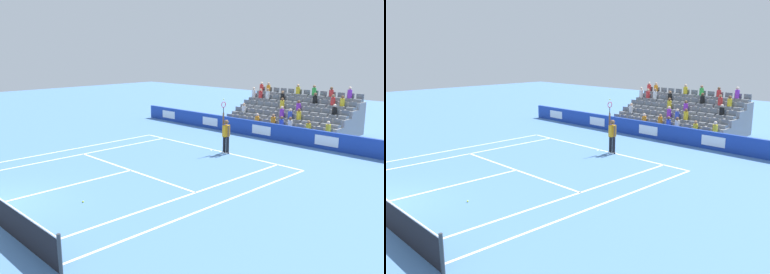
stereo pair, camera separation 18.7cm
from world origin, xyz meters
The scene contains 12 objects.
line_baseline centered at (0.00, -11.89, 0.00)m, with size 10.97×0.10×0.01m, color white.
line_service centered at (0.00, -6.40, 0.00)m, with size 8.23×0.10×0.01m, color white.
line_centre_service centered at (0.00, -3.20, 0.00)m, with size 0.10×6.40×0.01m, color white.
line_singles_sideline_left centered at (4.12, -5.95, 0.00)m, with size 0.10×11.89×0.01m, color white.
line_singles_sideline_right centered at (-4.12, -5.95, 0.00)m, with size 0.10×11.89×0.01m, color white.
line_doubles_sideline_left centered at (5.49, -5.95, 0.00)m, with size 0.10×11.89×0.01m, color white.
line_doubles_sideline_right centered at (-5.49, -5.95, 0.00)m, with size 0.10×11.89×0.01m, color white.
line_centre_mark centered at (0.00, -11.79, 0.00)m, with size 0.10×0.20×0.01m, color white.
sponsor_barrier centered at (0.00, -16.34, 0.49)m, with size 21.45×0.22×0.98m.
tennis_player centered at (-0.97, -11.79, 0.99)m, with size 0.52×0.38×2.85m.
stadium_stand centered at (0.00, -19.91, 0.83)m, with size 8.06×4.75×3.03m.
loose_tennis_ball centered at (-2.03, -2.83, 0.03)m, with size 0.07×0.07×0.07m, color #D1E533.
Camera 2 is at (-14.61, 3.87, 5.31)m, focal length 38.19 mm.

